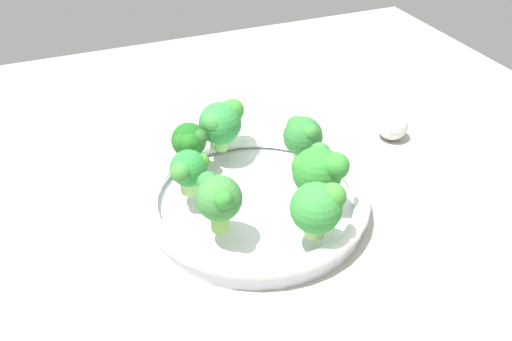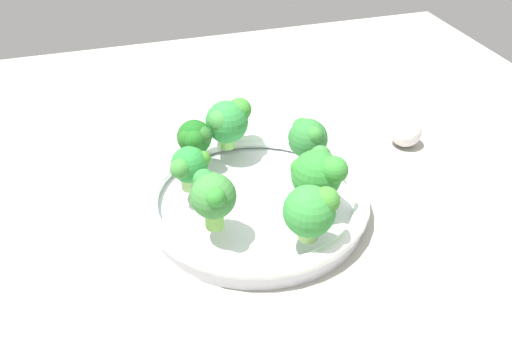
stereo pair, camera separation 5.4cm
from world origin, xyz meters
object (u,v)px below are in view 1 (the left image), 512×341
object	(u,v)px
broccoli_floret_1	(189,170)
broccoli_floret_3	(218,198)
garlic_bulb	(393,125)
broccoli_floret_4	(189,141)
broccoli_floret_0	(319,207)
broccoli_floret_5	(221,122)
broccoli_floret_2	(319,170)
broccoli_floret_6	(303,135)
bowl	(256,201)

from	to	relation	value
broccoli_floret_1	broccoli_floret_3	size ratio (longest dim) A/B	0.83
broccoli_floret_1	garlic_bulb	bearing A→B (deg)	-169.49
broccoli_floret_3	garlic_bulb	world-z (taller)	broccoli_floret_3
broccoli_floret_4	broccoli_floret_3	bearing A→B (deg)	86.18
broccoli_floret_0	broccoli_floret_4	world-z (taller)	broccoli_floret_0
broccoli_floret_0	broccoli_floret_1	size ratio (longest dim) A/B	1.17
broccoli_floret_1	broccoli_floret_4	bearing A→B (deg)	-107.56
broccoli_floret_4	broccoli_floret_5	size ratio (longest dim) A/B	0.79
broccoli_floret_1	broccoli_floret_4	size ratio (longest dim) A/B	1.05
broccoli_floret_2	broccoli_floret_6	xyz separation A→B (cm)	(-2.01, -8.45, -0.19)
bowl	broccoli_floret_6	size ratio (longest dim) A/B	4.57
garlic_bulb	bowl	bearing A→B (deg)	18.87
broccoli_floret_3	garlic_bulb	distance (cm)	37.33
broccoli_floret_0	broccoli_floret_1	xyz separation A→B (cm)	(11.20, -13.45, -0.55)
broccoli_floret_2	broccoli_floret_4	world-z (taller)	broccoli_floret_2
broccoli_floret_1	broccoli_floret_0	bearing A→B (deg)	129.79
broccoli_floret_3	broccoli_floret_6	size ratio (longest dim) A/B	1.11
bowl	broccoli_floret_1	xyz separation A→B (cm)	(7.96, -2.75, 5.27)
broccoli_floret_1	broccoli_floret_3	world-z (taller)	broccoli_floret_3
broccoli_floret_0	broccoli_floret_2	size ratio (longest dim) A/B	0.97
broccoli_floret_0	broccoli_floret_6	size ratio (longest dim) A/B	1.08
broccoli_floret_0	broccoli_floret_4	bearing A→B (deg)	-65.74
broccoli_floret_0	broccoli_floret_5	world-z (taller)	broccoli_floret_5
broccoli_floret_1	garlic_bulb	world-z (taller)	broccoli_floret_1
broccoli_floret_2	broccoli_floret_4	size ratio (longest dim) A/B	1.27
broccoli_floret_0	broccoli_floret_3	world-z (taller)	broccoli_floret_3
bowl	broccoli_floret_2	size ratio (longest dim) A/B	4.11
broccoli_floret_2	broccoli_floret_3	xyz separation A→B (cm)	(13.42, 1.15, 0.47)
broccoli_floret_0	broccoli_floret_2	world-z (taller)	broccoli_floret_2
garlic_bulb	broccoli_floret_3	bearing A→B (deg)	23.29
bowl	garlic_bulb	world-z (taller)	garlic_bulb
broccoli_floret_0	garlic_bulb	world-z (taller)	broccoli_floret_0
broccoli_floret_0	broccoli_floret_3	bearing A→B (deg)	-28.03
broccoli_floret_2	broccoli_floret_3	bearing A→B (deg)	4.90
broccoli_floret_6	broccoli_floret_2	bearing A→B (deg)	76.61
bowl	broccoli_floret_5	world-z (taller)	broccoli_floret_5
bowl	broccoli_floret_3	bearing A→B (deg)	38.02
bowl	broccoli_floret_0	world-z (taller)	broccoli_floret_0
broccoli_floret_2	broccoli_floret_5	xyz separation A→B (cm)	(7.30, -15.29, 0.31)
bowl	broccoli_floret_4	xyz separation A→B (cm)	(5.84, -9.45, 5.15)
broccoli_floret_3	broccoli_floret_4	world-z (taller)	broccoli_floret_3
broccoli_floret_2	broccoli_floret_1	bearing A→B (deg)	-25.48
bowl	broccoli_floret_0	size ratio (longest dim) A/B	4.23
broccoli_floret_1	broccoli_floret_6	world-z (taller)	broccoli_floret_6
broccoli_floret_1	broccoli_floret_2	world-z (taller)	broccoli_floret_2
bowl	broccoli_floret_6	world-z (taller)	broccoli_floret_6
bowl	broccoli_floret_3	size ratio (longest dim) A/B	4.12
broccoli_floret_4	broccoli_floret_6	bearing A→B (deg)	160.25
broccoli_floret_2	garlic_bulb	size ratio (longest dim) A/B	1.50
broccoli_floret_5	broccoli_floret_6	distance (cm)	11.57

